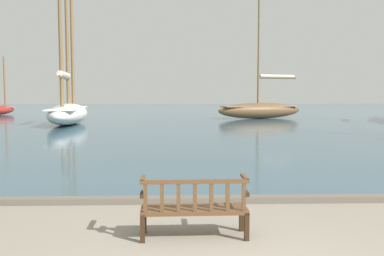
% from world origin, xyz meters
% --- Properties ---
extents(harbor_water, '(100.00, 80.00, 0.08)m').
position_xyz_m(harbor_water, '(0.00, 44.00, 0.04)').
color(harbor_water, '#385666').
rests_on(harbor_water, ground).
extents(quay_edge_kerb, '(40.00, 0.30, 0.12)m').
position_xyz_m(quay_edge_kerb, '(0.00, 3.85, 0.06)').
color(quay_edge_kerb, '#675F54').
rests_on(quay_edge_kerb, ground).
extents(park_bench, '(1.61, 0.56, 0.92)m').
position_xyz_m(park_bench, '(-0.44, 1.79, 0.47)').
color(park_bench, '#322113').
rests_on(park_bench, ground).
extents(sailboat_mid_port, '(3.38, 9.52, 12.11)m').
position_xyz_m(sailboat_mid_port, '(-8.28, 25.12, 1.06)').
color(sailboat_mid_port, silver).
rests_on(sailboat_mid_port, harbor_water).
extents(sailboat_nearest_starboard, '(7.84, 4.17, 11.41)m').
position_xyz_m(sailboat_nearest_starboard, '(6.20, 31.37, 0.90)').
color(sailboat_nearest_starboard, brown).
rests_on(sailboat_nearest_starboard, harbor_water).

